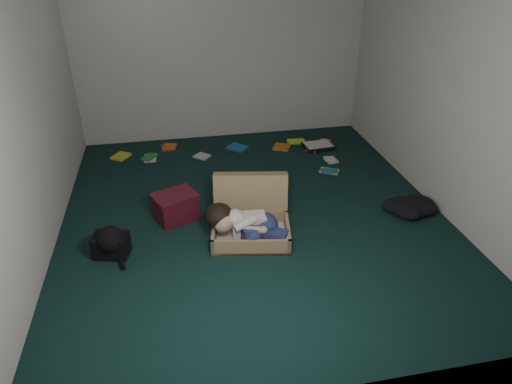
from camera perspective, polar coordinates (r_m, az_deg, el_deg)
name	(u,v)px	position (r m, az deg, el deg)	size (l,w,h in m)	color
floor	(253,213)	(4.93, -0.34, -2.69)	(4.50, 4.50, 0.00)	black
wall_back	(222,46)	(6.53, -4.30, 17.71)	(4.50, 4.50, 0.00)	silver
wall_front	(335,228)	(2.41, 9.79, -4.51)	(4.50, 4.50, 0.00)	silver
wall_left	(27,110)	(4.48, -26.76, 9.09)	(4.50, 4.50, 0.00)	silver
wall_right	(446,85)	(5.13, 22.68, 12.28)	(4.50, 4.50, 0.00)	silver
suitcase	(251,217)	(4.56, -0.65, -3.19)	(0.87, 0.85, 0.55)	#A08358
person	(245,224)	(4.38, -1.32, -4.04)	(0.79, 0.50, 0.34)	silver
maroon_bin	(176,207)	(4.84, -10.02, -1.82)	(0.52, 0.48, 0.30)	#490E1B
backpack	(111,244)	(4.47, -17.69, -6.26)	(0.39, 0.31, 0.24)	black
clothing_pile	(411,206)	(5.20, 18.78, -1.67)	(0.46, 0.37, 0.15)	black
paper_tray	(318,146)	(6.52, 7.77, 5.73)	(0.44, 0.34, 0.06)	black
book_scatter	(250,152)	(6.30, -0.71, 4.96)	(3.05, 1.40, 0.02)	yellow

